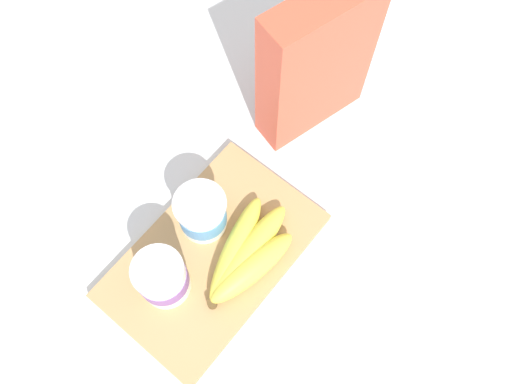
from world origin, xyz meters
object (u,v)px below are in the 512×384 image
at_px(cutting_board, 212,256).
at_px(yogurt_cup_back, 202,213).
at_px(banana_bunch, 246,257).
at_px(cereal_box, 316,64).
at_px(yogurt_cup_front, 162,278).

bearing_deg(cutting_board, yogurt_cup_back, 54.12).
distance_m(cutting_board, banana_bunch, 0.06).
relative_size(cutting_board, cereal_box, 1.21).
relative_size(cereal_box, yogurt_cup_back, 3.41).
relative_size(yogurt_cup_back, banana_bunch, 0.43).
bearing_deg(yogurt_cup_front, yogurt_cup_back, 12.03).
height_order(yogurt_cup_front, banana_bunch, yogurt_cup_front).
height_order(cutting_board, cereal_box, cereal_box).
relative_size(cereal_box, banana_bunch, 1.45).
bearing_deg(yogurt_cup_front, banana_bunch, -32.33).
xyz_separation_m(cutting_board, banana_bunch, (0.03, -0.05, 0.03)).
xyz_separation_m(cutting_board, yogurt_cup_back, (0.03, 0.04, 0.05)).
bearing_deg(yogurt_cup_front, cereal_box, 3.60).
relative_size(cutting_board, yogurt_cup_back, 4.13).
height_order(cereal_box, yogurt_cup_back, cereal_box).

